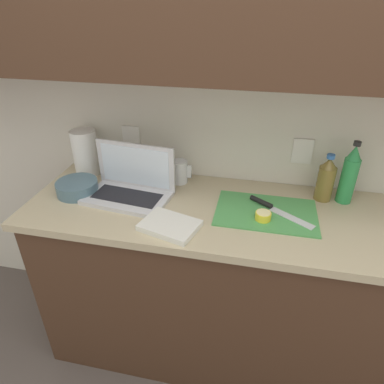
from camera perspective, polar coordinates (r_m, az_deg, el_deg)
ground_plane at (r=2.12m, az=9.81°, el=-24.50°), size 12.00×12.00×0.00m
wall_back at (r=1.48m, az=16.06°, el=23.10°), size 5.20×0.38×2.60m
counter_unit at (r=1.77m, az=11.85°, el=-15.73°), size 2.14×0.59×0.90m
laptop at (r=1.58m, az=-10.21°, el=1.19°), size 0.40×0.26×0.23m
cutting_board at (r=1.49m, az=12.21°, el=-3.32°), size 0.42×0.28×0.01m
knife at (r=1.51m, az=12.80°, el=-2.33°), size 0.27×0.20×0.02m
lemon_half_cut at (r=1.43m, az=11.77°, el=-3.91°), size 0.06×0.06×0.03m
bottle_green_soda at (r=1.63m, az=24.73°, el=2.58°), size 0.07×0.07×0.29m
bottle_oil_tall at (r=1.62m, az=21.42°, el=1.96°), size 0.07×0.07×0.22m
measuring_cup at (r=1.67m, az=-2.06°, el=3.39°), size 0.10×0.08×0.11m
bowl_white at (r=1.68m, az=-18.54°, el=0.78°), size 0.19×0.19×0.06m
paper_towel_roll at (r=1.82m, az=-17.32°, el=6.33°), size 0.13×0.13×0.23m
dish_towel at (r=1.37m, az=-3.72°, el=-5.58°), size 0.26×0.21×0.02m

